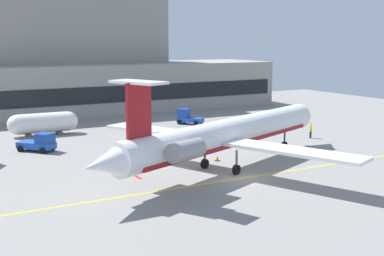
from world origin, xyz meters
name	(u,v)px	position (x,y,z in m)	size (l,w,h in m)	color
ground	(242,179)	(0.00, 0.00, -0.05)	(120.00, 120.00, 0.11)	gray
terminal_building	(99,63)	(3.88, 48.74, 8.05)	(55.09, 16.19, 20.59)	gray
regional_jet	(226,134)	(0.39, 3.20, 3.32)	(32.14, 26.04, 8.95)	white
pushback_tractor	(39,143)	(-12.96, 19.57, 0.94)	(4.00, 4.19, 2.05)	#1E4CB2
belt_loader	(188,117)	(9.78, 27.77, 0.98)	(3.29, 3.94, 2.19)	#1E4CB2
fuel_tank	(43,123)	(-10.30, 29.06, 1.58)	(8.79, 2.59, 2.84)	white
marshaller	(311,130)	(17.91, 11.18, 0.95)	(0.37, 0.81, 1.88)	#191E33
safety_cone_alpha	(217,158)	(1.56, 6.53, 0.25)	(0.47, 0.47, 0.55)	orange
safety_cone_bravo	(290,148)	(11.13, 6.94, 0.25)	(0.47, 0.47, 0.55)	orange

